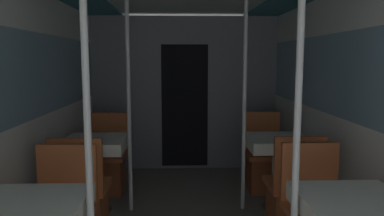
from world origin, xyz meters
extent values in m
cube|color=silver|center=(-1.30, 1.87, 1.06)|extent=(0.05, 6.54, 2.11)
cube|color=#7A9EB7|center=(-1.29, 1.87, 1.40)|extent=(0.03, 6.02, 0.71)
cube|color=silver|center=(1.30, 1.87, 1.06)|extent=(0.05, 6.54, 2.11)
cube|color=#7A9EB7|center=(1.29, 1.87, 1.40)|extent=(0.03, 6.02, 0.71)
cube|color=slate|center=(0.00, 4.09, 1.06)|extent=(2.54, 0.08, 2.11)
cube|color=black|center=(0.00, 4.04, 0.89)|extent=(0.64, 0.01, 1.69)
cube|color=#93704C|center=(-0.92, 0.92, 0.73)|extent=(0.56, 0.56, 0.02)
cube|color=white|center=(-0.92, 0.92, 0.69)|extent=(0.60, 0.60, 0.11)
cube|color=#C66033|center=(-0.92, 1.65, 0.68)|extent=(0.44, 0.04, 0.45)
cylinder|color=silver|center=(-0.57, 0.92, 1.06)|extent=(0.04, 0.04, 2.11)
cylinder|color=#4C4C51|center=(-0.92, 2.59, 0.01)|extent=(0.29, 0.29, 0.01)
cylinder|color=#B7B7BC|center=(-0.92, 2.59, 0.37)|extent=(0.09, 0.09, 0.71)
cube|color=#93704C|center=(-0.92, 2.59, 0.73)|extent=(0.56, 0.56, 0.02)
cube|color=white|center=(-0.92, 2.59, 0.69)|extent=(0.60, 0.60, 0.11)
cube|color=brown|center=(-0.92, 2.06, 0.20)|extent=(0.37, 0.37, 0.40)
cube|color=#C66033|center=(-0.92, 2.06, 0.43)|extent=(0.44, 0.44, 0.05)
cube|color=#C66033|center=(-0.92, 1.86, 0.68)|extent=(0.44, 0.04, 0.45)
cube|color=brown|center=(-0.92, 3.12, 0.20)|extent=(0.37, 0.37, 0.40)
cube|color=#C66033|center=(-0.92, 3.12, 0.43)|extent=(0.44, 0.44, 0.05)
cube|color=#C66033|center=(-0.92, 3.32, 0.68)|extent=(0.44, 0.04, 0.45)
cylinder|color=silver|center=(-0.57, 2.59, 1.06)|extent=(0.04, 0.04, 2.11)
cube|color=#93704C|center=(0.92, 0.92, 0.73)|extent=(0.56, 0.56, 0.02)
cube|color=white|center=(0.92, 0.92, 0.69)|extent=(0.60, 0.60, 0.11)
cube|color=#C66033|center=(0.92, 1.45, 0.43)|extent=(0.44, 0.44, 0.05)
cube|color=#C66033|center=(0.92, 1.65, 0.68)|extent=(0.44, 0.04, 0.45)
cylinder|color=silver|center=(0.57, 0.92, 1.06)|extent=(0.04, 0.04, 2.11)
cylinder|color=#4C4C51|center=(0.92, 2.59, 0.01)|extent=(0.29, 0.29, 0.01)
cylinder|color=#B7B7BC|center=(0.92, 2.59, 0.37)|extent=(0.09, 0.09, 0.71)
cube|color=#93704C|center=(0.92, 2.59, 0.73)|extent=(0.56, 0.56, 0.02)
cube|color=white|center=(0.92, 2.59, 0.69)|extent=(0.60, 0.60, 0.11)
cube|color=brown|center=(0.92, 2.06, 0.20)|extent=(0.37, 0.37, 0.40)
cube|color=#C66033|center=(0.92, 2.06, 0.43)|extent=(0.44, 0.44, 0.05)
cube|color=#C66033|center=(0.92, 1.86, 0.68)|extent=(0.44, 0.04, 0.45)
cube|color=brown|center=(0.92, 3.12, 0.20)|extent=(0.37, 0.37, 0.40)
cube|color=#C66033|center=(0.92, 3.12, 0.43)|extent=(0.44, 0.44, 0.05)
cube|color=#C66033|center=(0.92, 3.32, 0.68)|extent=(0.44, 0.04, 0.45)
cylinder|color=silver|center=(0.57, 2.59, 1.06)|extent=(0.04, 0.04, 2.11)
camera|label=1|loc=(-0.08, -1.09, 1.53)|focal=35.00mm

